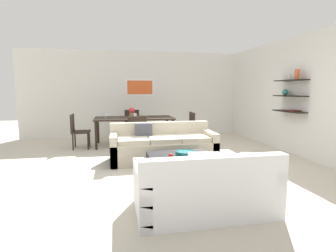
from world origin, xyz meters
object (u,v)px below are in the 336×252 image
(dining_table, at_px, (134,120))
(wine_glass_foot, at_px, (135,115))
(dining_chair_head, at_px, (132,122))
(dining_chair_right_near, at_px, (188,126))
(dining_chair_foot, at_px, (137,131))
(wine_glass_left_near, at_px, (105,114))
(sofa_beige, at_px, (163,147))
(loveseat_white, at_px, (204,189))
(dining_chair_left_near, at_px, (77,129))
(wine_glass_head, at_px, (133,112))
(centerpiece_vase, at_px, (132,112))
(coffee_table, at_px, (183,167))
(apple_on_coffee_table, at_px, (171,156))
(decorative_bowl, at_px, (185,153))

(dining_table, relative_size, wine_glass_foot, 14.37)
(dining_chair_head, distance_m, dining_chair_right_near, 1.83)
(dining_chair_foot, relative_size, dining_chair_right_near, 1.00)
(dining_table, bearing_deg, wine_glass_left_near, -170.91)
(sofa_beige, distance_m, dining_chair_head, 2.68)
(sofa_beige, height_order, loveseat_white, same)
(sofa_beige, distance_m, loveseat_white, 2.49)
(wine_glass_foot, bearing_deg, loveseat_white, -81.83)
(dining_chair_left_near, xyz_separation_m, wine_glass_head, (1.45, 0.64, 0.35))
(centerpiece_vase, bearing_deg, coffee_table, -77.40)
(wine_glass_left_near, bearing_deg, dining_chair_foot, -45.82)
(sofa_beige, distance_m, dining_chair_foot, 0.99)
(wine_glass_foot, distance_m, centerpiece_vase, 0.40)
(dining_table, distance_m, dining_chair_head, 0.91)
(centerpiece_vase, bearing_deg, apple_on_coffee_table, -81.70)
(coffee_table, relative_size, centerpiece_vase, 4.09)
(decorative_bowl, height_order, dining_table, dining_table)
(dining_chair_head, relative_size, dining_chair_left_near, 1.00)
(dining_table, xyz_separation_m, centerpiece_vase, (-0.06, -0.03, 0.21))
(decorative_bowl, xyz_separation_m, wine_glass_left_near, (-1.39, 2.84, 0.44))
(dining_chair_right_near, xyz_separation_m, wine_glass_head, (-1.45, 0.64, 0.35))
(centerpiece_vase, bearing_deg, dining_chair_head, 86.07)
(loveseat_white, bearing_deg, dining_chair_right_near, 77.31)
(centerpiece_vase, bearing_deg, sofa_beige, -72.60)
(dining_table, xyz_separation_m, dining_chair_head, (0.00, 0.89, -0.18))
(apple_on_coffee_table, bearing_deg, loveseat_white, -81.79)
(wine_glass_foot, bearing_deg, dining_table, 90.00)
(loveseat_white, relative_size, wine_glass_foot, 11.43)
(dining_chair_right_near, bearing_deg, dining_chair_foot, -155.09)
(wine_glass_left_near, height_order, centerpiece_vase, centerpiece_vase)
(dining_chair_left_near, bearing_deg, wine_glass_left_near, 7.98)
(decorative_bowl, relative_size, dining_chair_head, 0.38)
(loveseat_white, xyz_separation_m, wine_glass_head, (-0.55, 4.66, 0.56))
(decorative_bowl, relative_size, centerpiece_vase, 1.22)
(dining_chair_left_near, distance_m, wine_glass_left_near, 0.80)
(wine_glass_foot, height_order, wine_glass_left_near, wine_glass_left_near)
(decorative_bowl, bearing_deg, dining_table, 102.21)
(sofa_beige, relative_size, centerpiece_vase, 8.04)
(decorative_bowl, height_order, wine_glass_foot, wine_glass_foot)
(wine_glass_head, relative_size, centerpiece_vase, 0.54)
(apple_on_coffee_table, bearing_deg, wine_glass_foot, 98.16)
(loveseat_white, height_order, wine_glass_foot, wine_glass_foot)
(dining_chair_right_near, bearing_deg, centerpiece_vase, 173.09)
(dining_chair_right_near, bearing_deg, dining_table, 171.44)
(apple_on_coffee_table, xyz_separation_m, dining_chair_foot, (-0.38, 2.15, 0.09))
(dining_table, distance_m, dining_chair_foot, 0.91)
(sofa_beige, height_order, coffee_table, sofa_beige)
(apple_on_coffee_table, xyz_separation_m, dining_chair_right_near, (1.07, 2.82, 0.09))
(sofa_beige, xyz_separation_m, dining_table, (-0.47, 1.74, 0.40))
(sofa_beige, distance_m, dining_chair_left_near, 2.46)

